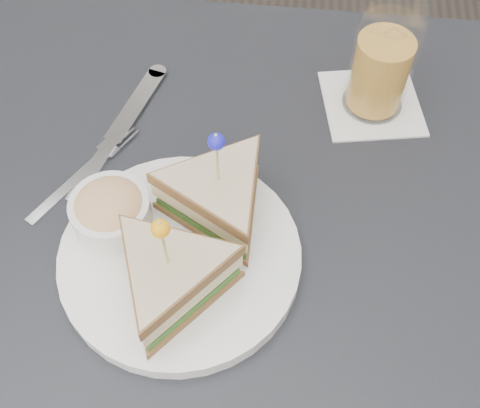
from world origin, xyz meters
The scene contains 5 objects.
table centered at (0.00, 0.00, 0.67)m, with size 0.80×0.80×0.75m.
plate_meal centered at (-0.04, -0.03, 0.79)m, with size 0.33×0.33×0.15m.
cutlery_fork centered at (-0.18, 0.07, 0.75)m, with size 0.10×0.16×0.01m.
cutlery_knife centered at (-0.16, 0.13, 0.75)m, with size 0.08×0.24×0.01m.
drink_set centered at (0.16, 0.22, 0.82)m, with size 0.14×0.14×0.16m.
Camera 1 is at (0.05, -0.34, 1.33)m, focal length 45.00 mm.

